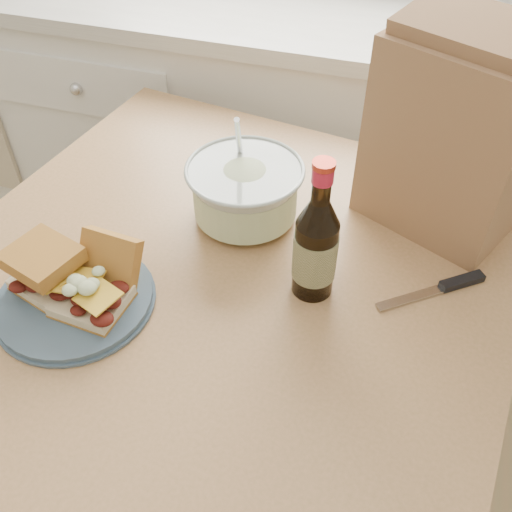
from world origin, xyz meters
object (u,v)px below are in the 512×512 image
(coleslaw_bowl, at_px, (245,193))
(beer_bottle, at_px, (316,246))
(plate, at_px, (75,299))
(dining_table, at_px, (224,315))
(paper_bag, at_px, (452,140))

(coleslaw_bowl, xyz_separation_m, beer_bottle, (0.16, -0.14, 0.04))
(plate, height_order, beer_bottle, beer_bottle)
(dining_table, relative_size, beer_bottle, 4.36)
(dining_table, height_order, beer_bottle, beer_bottle)
(dining_table, distance_m, paper_bag, 0.51)
(dining_table, bearing_deg, beer_bottle, 10.97)
(plate, distance_m, beer_bottle, 0.40)
(dining_table, distance_m, plate, 0.28)
(dining_table, xyz_separation_m, beer_bottle, (0.16, 0.01, 0.22))
(plate, xyz_separation_m, beer_bottle, (0.36, 0.15, 0.09))
(paper_bag, bearing_deg, dining_table, -116.90)
(coleslaw_bowl, height_order, beer_bottle, beer_bottle)
(coleslaw_bowl, distance_m, paper_bag, 0.37)
(coleslaw_bowl, distance_m, beer_bottle, 0.22)
(paper_bag, bearing_deg, beer_bottle, -99.49)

